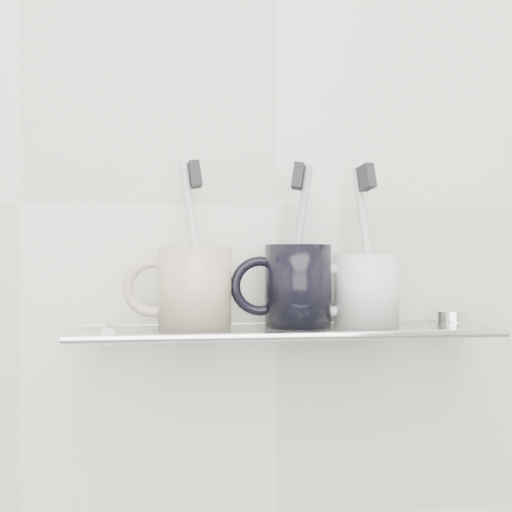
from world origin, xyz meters
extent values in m
plane|color=silver|center=(0.00, 1.10, 1.25)|extent=(2.50, 0.00, 2.50)
cube|color=silver|center=(0.00, 1.04, 1.10)|extent=(0.50, 0.12, 0.01)
cylinder|color=silver|center=(0.00, 0.98, 1.10)|extent=(0.50, 0.01, 0.01)
cylinder|color=silver|center=(-0.21, 1.09, 1.09)|extent=(0.02, 0.03, 0.02)
cylinder|color=silver|center=(0.21, 1.09, 1.09)|extent=(0.02, 0.03, 0.02)
cylinder|color=beige|center=(-0.11, 1.04, 1.15)|extent=(0.10, 0.10, 0.10)
torus|color=beige|center=(-0.16, 1.04, 1.15)|extent=(0.07, 0.01, 0.07)
cylinder|color=white|center=(-0.11, 1.04, 1.20)|extent=(0.04, 0.03, 0.19)
cube|color=#252729|center=(-0.11, 1.04, 1.28)|extent=(0.02, 0.03, 0.03)
cylinder|color=black|center=(0.02, 1.04, 1.15)|extent=(0.09, 0.09, 0.10)
torus|color=black|center=(-0.03, 1.04, 1.15)|extent=(0.07, 0.01, 0.07)
cylinder|color=#9EA2C9|center=(0.02, 1.04, 1.20)|extent=(0.04, 0.02, 0.19)
cube|color=#252729|center=(0.02, 1.04, 1.28)|extent=(0.02, 0.03, 0.03)
cylinder|color=white|center=(0.10, 1.04, 1.14)|extent=(0.10, 0.10, 0.09)
torus|color=white|center=(0.06, 1.04, 1.14)|extent=(0.06, 0.01, 0.06)
cylinder|color=beige|center=(0.10, 1.04, 1.20)|extent=(0.03, 0.05, 0.19)
cube|color=#252729|center=(0.10, 1.04, 1.28)|extent=(0.02, 0.03, 0.03)
cylinder|color=silver|center=(0.21, 1.04, 1.11)|extent=(0.04, 0.04, 0.02)
camera|label=1|loc=(-0.13, 0.29, 1.18)|focal=45.00mm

